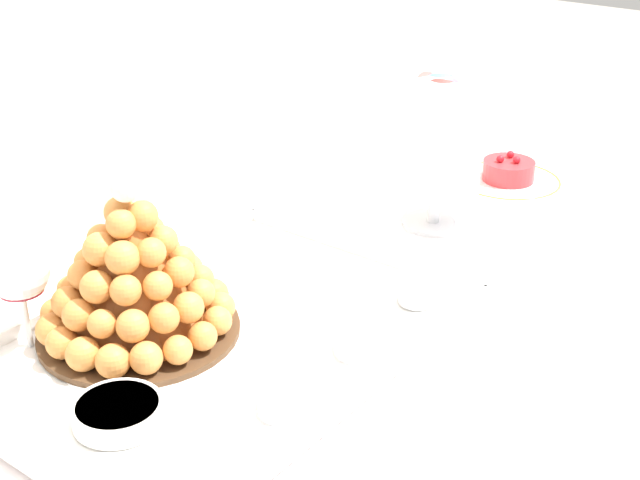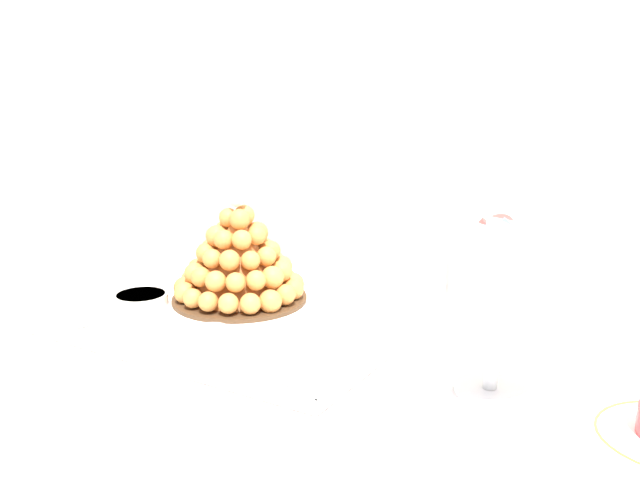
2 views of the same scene
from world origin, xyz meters
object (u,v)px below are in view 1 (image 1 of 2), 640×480
Objects in this scene: croquembouche at (134,277)px; fruit_tart_plate at (508,176)px; dessert_cup_mid_left at (281,393)px; serving_tray at (223,341)px; dessert_cup_centre at (358,336)px; wine_glass at (19,275)px; creme_brulee_ramekin at (118,412)px; macaron_goblet at (438,136)px; dessert_cup_mid_right at (417,285)px; dessert_cup_left at (175,464)px.

croquembouche is 1.32× the size of fruit_tart_plate.
fruit_tart_plate is at bearing 8.36° from dessert_cup_mid_left.
dessert_cup_centre reaches higher than serving_tray.
wine_glass is (-0.24, 0.34, 0.08)m from dessert_cup_centre.
macaron_goblet is (0.67, -0.00, 0.13)m from creme_brulee_ramekin.
dessert_cup_mid_right is at bearing -40.33° from wine_glass.
croquembouche is 0.79m from fruit_tart_plate.
dessert_cup_mid_right reaches higher than creme_brulee_ramekin.
dessert_cup_left is at bearing 179.17° from dessert_cup_centre.
serving_tray is at bearing -49.43° from wine_glass.
creme_brulee_ramekin is at bearing 164.23° from dessert_cup_mid_right.
fruit_tart_plate is (0.79, 0.12, -0.02)m from dessert_cup_mid_left.
wine_glass is (0.04, 0.21, 0.09)m from creme_brulee_ramekin.
dessert_cup_centre is at bearing -162.14° from macaron_goblet.
serving_tray is 11.09× the size of dessert_cup_mid_left.
dessert_cup_left is 0.31m from dessert_cup_centre.
dessert_cup_mid_left and dessert_cup_mid_right have the same top height.
croquembouche is 4.25× the size of dessert_cup_centre.
dessert_cup_left reaches higher than creme_brulee_ramekin.
dessert_cup_centre is 1.09× the size of dessert_cup_mid_right.
dessert_cup_mid_right is at bearing -32.31° from serving_tray.
dessert_cup_mid_right is at bearing -40.26° from croquembouche.
dessert_cup_mid_left is 0.30m from dessert_cup_mid_right.
croquembouche is at bearing 169.98° from fruit_tart_plate.
serving_tray is 0.72m from fruit_tart_plate.
dessert_cup_left is 0.95m from fruit_tart_plate.
dessert_cup_centre is 0.42m from wine_glass.
dessert_cup_mid_right is 0.52m from wine_glass.
macaron_goblet is (0.25, 0.12, 0.12)m from dessert_cup_mid_right.
fruit_tart_plate is at bearing -3.26° from serving_tray.
fruit_tart_plate is at bearing 12.19° from dessert_cup_mid_right.
dessert_cup_mid_right is (0.46, 0.00, -0.00)m from dessert_cup_left.
creme_brulee_ramekin is 0.51× the size of fruit_tart_plate.
dessert_cup_mid_left is at bearing -75.96° from wine_glass.
wine_glass reaches higher than serving_tray.
wine_glass is at bearing 130.57° from serving_tray.
creme_brulee_ramekin is at bearing 154.78° from dessert_cup_centre.
dessert_cup_mid_left is 0.18m from creme_brulee_ramekin.
dessert_cup_left is 0.23× the size of macaron_goblet.
serving_tray is 0.18m from dessert_cup_mid_left.
dessert_cup_centre is 0.44m from macaron_goblet.
dessert_cup_left is 0.35m from wine_glass.
serving_tray is 4.09× the size of wine_glass.
wine_glass reaches higher than creme_brulee_ramekin.
macaron_goblet is 0.28m from fruit_tart_plate.
dessert_cup_mid_left reaches higher than creme_brulee_ramekin.
dessert_cup_centre is at bearing 0.84° from dessert_cup_mid_left.
croquembouche is 1.00× the size of macaron_goblet.
serving_tray is at bearing 65.40° from dessert_cup_mid_left.
dessert_cup_mid_right is 0.22× the size of macaron_goblet.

